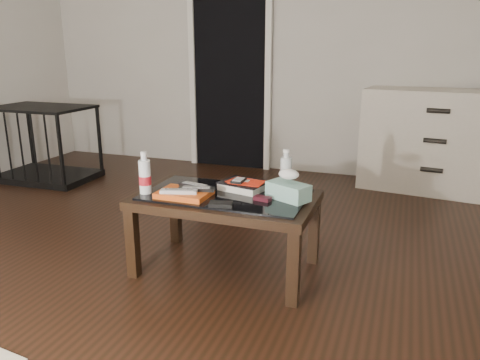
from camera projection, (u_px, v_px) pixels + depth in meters
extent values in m
plane|color=black|center=(146.00, 267.00, 2.77)|extent=(5.00, 5.00, 0.00)
plane|color=beige|center=(269.00, 37.00, 4.66)|extent=(5.00, 0.00, 5.00)
cube|color=black|center=(230.00, 72.00, 4.86)|extent=(0.80, 0.05, 2.00)
cube|color=silver|center=(192.00, 72.00, 4.97)|extent=(0.06, 0.04, 2.04)
cube|color=silver|center=(268.00, 73.00, 4.69)|extent=(0.06, 0.04, 2.04)
cube|color=black|center=(133.00, 243.00, 2.61)|extent=(0.06, 0.06, 0.40)
cube|color=black|center=(294.00, 269.00, 2.31)|extent=(0.06, 0.06, 0.40)
cube|color=black|center=(176.00, 213.00, 3.08)|extent=(0.06, 0.06, 0.40)
cube|color=black|center=(314.00, 231.00, 2.78)|extent=(0.06, 0.06, 0.40)
cube|color=black|center=(226.00, 200.00, 2.63)|extent=(1.00, 0.60, 0.05)
cube|color=black|center=(226.00, 195.00, 2.63)|extent=(0.90, 0.50, 0.01)
cube|color=beige|center=(433.00, 141.00, 4.14)|extent=(1.26, 0.65, 0.90)
cylinder|color=black|center=(431.00, 170.00, 3.96)|extent=(0.18, 0.06, 0.04)
cylinder|color=black|center=(435.00, 141.00, 3.89)|extent=(0.18, 0.06, 0.04)
cylinder|color=black|center=(438.00, 111.00, 3.82)|extent=(0.18, 0.06, 0.04)
cube|color=black|center=(48.00, 176.00, 4.60)|extent=(0.92, 0.63, 0.06)
cube|color=black|center=(40.00, 108.00, 4.42)|extent=(0.92, 0.63, 0.02)
cube|color=black|center=(61.00, 153.00, 4.12)|extent=(0.03, 0.03, 0.70)
cube|color=black|center=(31.00, 136.00, 4.90)|extent=(0.03, 0.03, 0.70)
cube|color=black|center=(100.00, 142.00, 4.63)|extent=(0.03, 0.03, 0.70)
cube|color=#D24E13|center=(184.00, 194.00, 2.58)|extent=(0.28, 0.21, 0.03)
cube|color=silver|center=(179.00, 191.00, 2.53)|extent=(0.21, 0.10, 0.02)
cube|color=black|center=(196.00, 189.00, 2.57)|extent=(0.21, 0.10, 0.02)
cube|color=black|center=(195.00, 185.00, 2.64)|extent=(0.21, 0.09, 0.02)
cube|color=black|center=(243.00, 186.00, 2.70)|extent=(0.29, 0.25, 0.05)
cube|color=red|center=(245.00, 181.00, 2.69)|extent=(0.21, 0.17, 0.01)
cube|color=black|center=(239.00, 180.00, 2.67)|extent=(0.06, 0.10, 0.02)
cube|color=black|center=(262.00, 198.00, 2.51)|extent=(0.10, 0.06, 0.02)
cube|color=black|center=(221.00, 204.00, 2.42)|extent=(0.13, 0.10, 0.02)
cylinder|color=white|center=(145.00, 173.00, 2.60)|extent=(0.08, 0.08, 0.24)
cylinder|color=silver|center=(286.00, 170.00, 2.66)|extent=(0.08, 0.08, 0.24)
cube|color=#238272|center=(288.00, 191.00, 2.52)|extent=(0.26, 0.21, 0.09)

